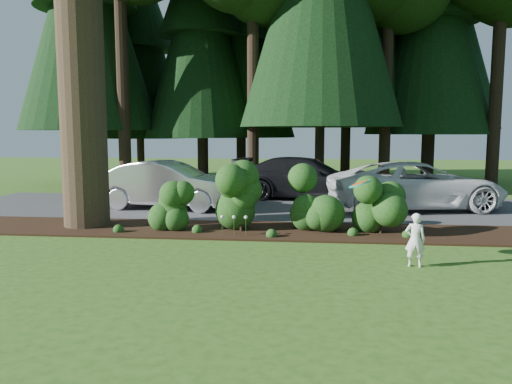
{
  "coord_description": "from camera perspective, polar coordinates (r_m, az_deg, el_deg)",
  "views": [
    {
      "loc": [
        1.57,
        -9.75,
        2.62
      ],
      "look_at": [
        0.38,
        1.22,
        1.3
      ],
      "focal_mm": 35.0,
      "sensor_mm": 36.0,
      "label": 1
    }
  ],
  "objects": [
    {
      "name": "child",
      "position": [
        10.27,
        17.73,
        -5.23
      ],
      "size": [
        0.42,
        0.3,
        1.07
      ],
      "primitive_type": "imported",
      "rotation": [
        0.0,
        0.0,
        3.01
      ],
      "color": "white",
      "rests_on": "ground"
    },
    {
      "name": "car_white_suv",
      "position": [
        17.66,
        17.84,
        0.71
      ],
      "size": [
        6.25,
        3.8,
        1.62
      ],
      "primitive_type": "imported",
      "rotation": [
        0.0,
        0.0,
        1.77
      ],
      "color": "silver",
      "rests_on": "driveway"
    },
    {
      "name": "car_dark_suv",
      "position": [
        19.63,
        5.78,
        1.59
      ],
      "size": [
        5.85,
        3.0,
        1.62
      ],
      "primitive_type": "imported",
      "rotation": [
        0.0,
        0.0,
        1.44
      ],
      "color": "black",
      "rests_on": "driveway"
    },
    {
      "name": "ground",
      "position": [
        10.21,
        -2.9,
        -8.05
      ],
      "size": [
        80.0,
        80.0,
        0.0
      ],
      "primitive_type": "plane",
      "color": "#2A5117",
      "rests_on": "ground"
    },
    {
      "name": "car_silver_wagon",
      "position": [
        17.27,
        -9.98,
        0.8
      ],
      "size": [
        5.08,
        2.29,
        1.62
      ],
      "primitive_type": "imported",
      "rotation": [
        0.0,
        0.0,
        1.45
      ],
      "color": "silver",
      "rests_on": "driveway"
    },
    {
      "name": "mulch_bed",
      "position": [
        13.35,
        -0.7,
        -4.39
      ],
      "size": [
        16.0,
        2.5,
        0.05
      ],
      "primitive_type": "cube",
      "color": "black",
      "rests_on": "ground"
    },
    {
      "name": "shrub_row",
      "position": [
        13.04,
        2.6,
        -1.17
      ],
      "size": [
        6.53,
        1.6,
        1.61
      ],
      "color": "#183C12",
      "rests_on": "ground"
    },
    {
      "name": "frisbee",
      "position": [
        10.16,
        11.77,
        0.94
      ],
      "size": [
        0.44,
        0.45,
        0.19
      ],
      "color": "#1A8F78",
      "rests_on": "ground"
    },
    {
      "name": "lily_cluster",
      "position": [
        12.47,
        -2.54,
        -2.99
      ],
      "size": [
        0.69,
        0.09,
        0.57
      ],
      "color": "#183C12",
      "rests_on": "ground"
    },
    {
      "name": "driveway",
      "position": [
        17.51,
        0.96,
        -1.73
      ],
      "size": [
        22.0,
        6.0,
        0.03
      ],
      "primitive_type": "cube",
      "color": "#38383A",
      "rests_on": "ground"
    }
  ]
}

